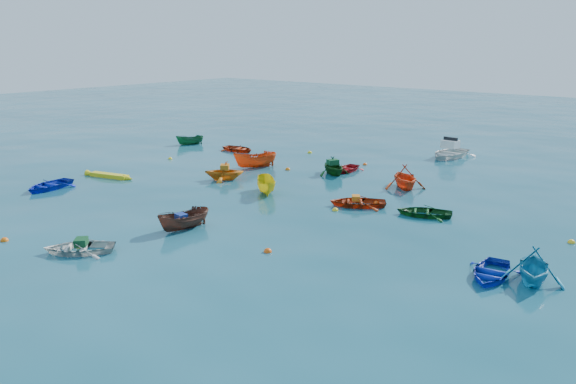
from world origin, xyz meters
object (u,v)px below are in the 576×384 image
Objects in this scene: dinghy_blue_sw at (50,189)px; motorboat_white at (449,157)px; dinghy_white_near at (80,252)px; kayak_yellow at (110,178)px; dinghy_blue_se at (490,277)px.

motorboat_white reaches higher than dinghy_blue_sw.
dinghy_white_near is at bearing -93.88° from motorboat_white.
dinghy_blue_sw reaches higher than kayak_yellow.
dinghy_blue_sw is 29.29m from motorboat_white.
motorboat_white is (-10.85, 21.04, 0.00)m from dinghy_blue_se.
kayak_yellow is (-10.95, 8.84, 0.00)m from dinghy_white_near.
dinghy_blue_sw is 1.11× the size of dinghy_blue_se.
kayak_yellow is 25.70m from motorboat_white.
dinghy_blue_sw reaches higher than dinghy_blue_se.
kayak_yellow is at bearing -121.81° from motorboat_white.
dinghy_blue_se is (14.90, 8.68, 0.00)m from dinghy_white_near.
dinghy_blue_sw is 26.48m from dinghy_blue_se.
dinghy_white_near is 0.82× the size of kayak_yellow.
dinghy_blue_se is at bearing 74.49° from dinghy_white_near.
dinghy_white_near is 29.99m from motorboat_white.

